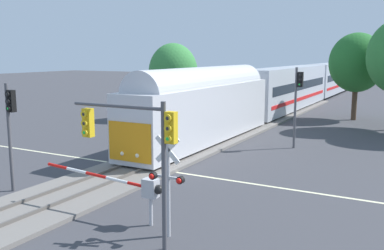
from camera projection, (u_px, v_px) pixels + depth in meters
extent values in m
plane|color=#3D3D42|center=(143.00, 167.00, 24.67)|extent=(220.00, 220.00, 0.00)
cube|color=beige|center=(143.00, 167.00, 24.67)|extent=(44.00, 0.20, 0.01)
cube|color=slate|center=(143.00, 166.00, 24.66)|extent=(4.40, 80.00, 0.18)
cube|color=#56514C|center=(133.00, 162.00, 24.97)|extent=(0.10, 80.00, 0.14)
cube|color=#56514C|center=(154.00, 165.00, 24.29)|extent=(0.10, 80.00, 0.14)
cube|color=silver|center=(204.00, 112.00, 30.81)|extent=(3.00, 17.40, 3.90)
cube|color=orange|center=(130.00, 142.00, 23.35)|extent=(2.76, 0.08, 2.15)
cylinder|color=silver|center=(204.00, 87.00, 30.52)|extent=(2.76, 15.66, 2.76)
sphere|color=#F4F2CC|center=(122.00, 153.00, 23.69)|extent=(0.24, 0.24, 0.24)
sphere|color=#F4F2CC|center=(137.00, 156.00, 23.22)|extent=(0.24, 0.24, 0.24)
cube|color=#B7BCC6|center=(289.00, 88.00, 49.04)|extent=(3.00, 23.02, 4.60)
cube|color=black|center=(302.00, 85.00, 48.28)|extent=(0.04, 20.72, 0.90)
cube|color=red|center=(302.00, 98.00, 48.51)|extent=(0.04, 21.18, 0.36)
cube|color=#B7BCC6|center=(331.00, 78.00, 69.76)|extent=(3.00, 23.02, 4.60)
cube|color=black|center=(341.00, 76.00, 69.00)|extent=(0.04, 20.72, 0.90)
cube|color=red|center=(341.00, 85.00, 69.23)|extent=(0.04, 21.18, 0.36)
cylinder|color=#B7B7BC|center=(151.00, 211.00, 16.25)|extent=(0.14, 0.14, 1.10)
cube|color=#B7B7BC|center=(151.00, 188.00, 16.11)|extent=(0.56, 0.40, 0.70)
sphere|color=black|center=(158.00, 189.00, 15.94)|extent=(0.36, 0.36, 0.36)
cylinder|color=red|center=(139.00, 185.00, 16.35)|extent=(1.04, 0.12, 0.18)
cylinder|color=white|center=(117.00, 180.00, 16.83)|extent=(1.04, 0.12, 0.18)
cylinder|color=red|center=(96.00, 175.00, 17.31)|extent=(1.04, 0.12, 0.18)
cylinder|color=white|center=(77.00, 171.00, 17.79)|extent=(1.04, 0.12, 0.18)
cylinder|color=red|center=(58.00, 166.00, 18.27)|extent=(1.04, 0.12, 0.18)
sphere|color=red|center=(49.00, 164.00, 18.51)|extent=(0.14, 0.14, 0.14)
cylinder|color=#B2B2B7|center=(168.00, 189.00, 15.08)|extent=(0.14, 0.14, 3.48)
cube|color=white|center=(168.00, 150.00, 14.83)|extent=(0.98, 0.05, 0.98)
cube|color=white|center=(168.00, 150.00, 14.83)|extent=(0.98, 0.05, 0.98)
cube|color=#B2B2B7|center=(168.00, 177.00, 15.01)|extent=(1.10, 0.08, 0.08)
cylinder|color=black|center=(153.00, 176.00, 15.18)|extent=(0.26, 0.18, 0.26)
cylinder|color=black|center=(180.00, 180.00, 14.66)|extent=(0.26, 0.18, 0.26)
sphere|color=red|center=(152.00, 176.00, 15.10)|extent=(0.20, 0.20, 0.20)
sphere|color=red|center=(179.00, 181.00, 14.57)|extent=(0.20, 0.20, 0.20)
cone|color=black|center=(168.00, 136.00, 14.78)|extent=(0.28, 0.28, 0.22)
cylinder|color=#4C4C51|center=(295.00, 108.00, 29.33)|extent=(0.16, 0.16, 5.49)
cube|color=black|center=(300.00, 79.00, 28.88)|extent=(0.34, 0.26, 1.00)
sphere|color=#262626|center=(300.00, 75.00, 28.70)|extent=(0.20, 0.20, 0.20)
cylinder|color=black|center=(300.00, 75.00, 28.67)|extent=(0.24, 0.10, 0.24)
sphere|color=#262626|center=(300.00, 80.00, 28.75)|extent=(0.20, 0.20, 0.20)
cylinder|color=black|center=(300.00, 80.00, 28.73)|extent=(0.24, 0.10, 0.24)
sphere|color=green|center=(300.00, 84.00, 28.80)|extent=(0.20, 0.20, 0.20)
cylinder|color=black|center=(300.00, 84.00, 28.78)|extent=(0.24, 0.10, 0.24)
cylinder|color=#4C4C51|center=(164.00, 178.00, 13.87)|extent=(0.16, 0.16, 4.91)
cube|color=gold|center=(171.00, 128.00, 13.47)|extent=(0.34, 0.26, 1.00)
sphere|color=#262626|center=(168.00, 118.00, 13.29)|extent=(0.20, 0.20, 0.20)
cylinder|color=gold|center=(168.00, 118.00, 13.27)|extent=(0.24, 0.10, 0.24)
sphere|color=#262626|center=(169.00, 128.00, 13.34)|extent=(0.20, 0.20, 0.20)
cylinder|color=gold|center=(168.00, 128.00, 13.32)|extent=(0.24, 0.10, 0.24)
sphere|color=green|center=(169.00, 139.00, 13.39)|extent=(0.20, 0.20, 0.20)
cylinder|color=gold|center=(168.00, 139.00, 13.37)|extent=(0.24, 0.10, 0.24)
cylinder|color=#4C4C51|center=(117.00, 106.00, 14.38)|extent=(3.64, 0.12, 0.12)
cube|color=gold|center=(88.00, 123.00, 15.09)|extent=(0.34, 0.26, 1.00)
sphere|color=#262626|center=(85.00, 114.00, 14.90)|extent=(0.20, 0.20, 0.20)
cylinder|color=gold|center=(84.00, 114.00, 14.88)|extent=(0.24, 0.10, 0.24)
sphere|color=#262626|center=(85.00, 123.00, 14.96)|extent=(0.20, 0.20, 0.20)
cylinder|color=gold|center=(85.00, 123.00, 14.93)|extent=(0.24, 0.10, 0.24)
sphere|color=green|center=(86.00, 132.00, 15.01)|extent=(0.20, 0.20, 0.20)
cylinder|color=gold|center=(85.00, 133.00, 14.98)|extent=(0.24, 0.10, 0.24)
cylinder|color=#4C4C51|center=(10.00, 138.00, 20.04)|extent=(0.16, 0.16, 5.06)
cube|color=black|center=(11.00, 101.00, 19.63)|extent=(0.34, 0.26, 1.00)
sphere|color=#262626|center=(8.00, 94.00, 19.44)|extent=(0.20, 0.20, 0.20)
cylinder|color=black|center=(7.00, 94.00, 19.42)|extent=(0.24, 0.10, 0.24)
sphere|color=#262626|center=(8.00, 101.00, 19.50)|extent=(0.20, 0.20, 0.20)
cylinder|color=black|center=(8.00, 101.00, 19.47)|extent=(0.24, 0.10, 0.24)
sphere|color=green|center=(9.00, 108.00, 19.55)|extent=(0.20, 0.20, 0.20)
cylinder|color=black|center=(8.00, 109.00, 19.52)|extent=(0.24, 0.10, 0.24)
cylinder|color=#4C3828|center=(173.00, 106.00, 42.86)|extent=(0.50, 0.50, 2.55)
ellipsoid|color=#38843D|center=(173.00, 72.00, 42.32)|extent=(4.76, 4.76, 5.56)
cylinder|color=#4C3828|center=(354.00, 102.00, 42.24)|extent=(0.49, 0.49, 3.43)
ellipsoid|color=#236628|center=(357.00, 63.00, 41.62)|extent=(5.20, 5.20, 5.67)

